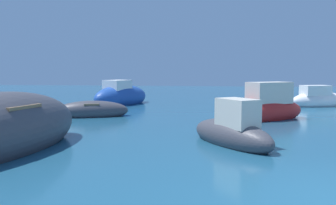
% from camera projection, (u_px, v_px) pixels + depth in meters
% --- Properties ---
extents(moored_boat_1, '(4.30, 3.49, 1.86)m').
position_uv_depth(moored_boat_1, '(264.00, 108.00, 14.64)').
color(moored_boat_1, '#B21E1E').
rests_on(moored_boat_1, ground).
extents(moored_boat_3, '(3.44, 4.77, 1.85)m').
position_uv_depth(moored_boat_3, '(121.00, 96.00, 21.20)').
color(moored_boat_3, '#1E479E').
rests_on(moored_boat_3, ground).
extents(moored_boat_5, '(3.46, 2.15, 0.94)m').
position_uv_depth(moored_boat_5, '(92.00, 111.00, 15.58)').
color(moored_boat_5, '#3F3F47').
rests_on(moored_boat_5, ground).
extents(moored_boat_6, '(3.74, 2.28, 1.47)m').
position_uv_depth(moored_boat_6, '(319.00, 99.00, 20.07)').
color(moored_boat_6, white).
rests_on(moored_boat_6, ground).
extents(moored_boat_9, '(2.71, 3.16, 1.52)m').
position_uv_depth(moored_boat_9, '(232.00, 132.00, 9.71)').
color(moored_boat_9, '#3F3F47').
rests_on(moored_boat_9, ground).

